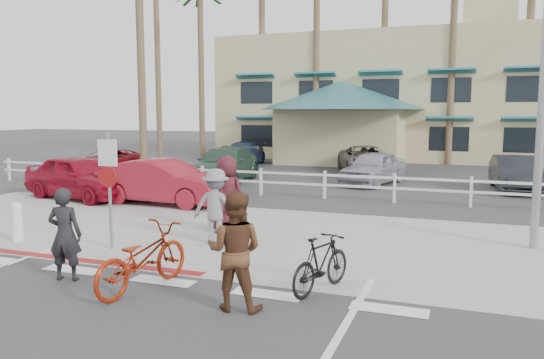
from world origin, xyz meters
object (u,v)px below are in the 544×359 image
at_px(car_red_compact, 80,177).
at_px(bike_black, 321,264).
at_px(car_white_sedan, 164,182).
at_px(sign_post, 110,184).
at_px(bike_red, 142,258).

bearing_deg(car_red_compact, bike_black, -109.60).
relative_size(bike_black, car_white_sedan, 0.36).
distance_m(car_white_sedan, car_red_compact, 3.37).
bearing_deg(sign_post, car_red_compact, 134.75).
bearing_deg(sign_post, car_white_sedan, 110.32).
distance_m(bike_red, car_red_compact, 10.70).
bearing_deg(car_white_sedan, car_red_compact, 92.89).
relative_size(bike_red, bike_black, 1.31).
distance_m(bike_black, car_red_compact, 12.38).
bearing_deg(bike_red, car_red_compact, -34.71).
height_order(sign_post, bike_black, sign_post).
bearing_deg(car_red_compact, bike_red, -122.27).
relative_size(sign_post, bike_red, 1.37).
bearing_deg(bike_black, bike_red, 37.45).
relative_size(sign_post, car_red_compact, 0.64).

